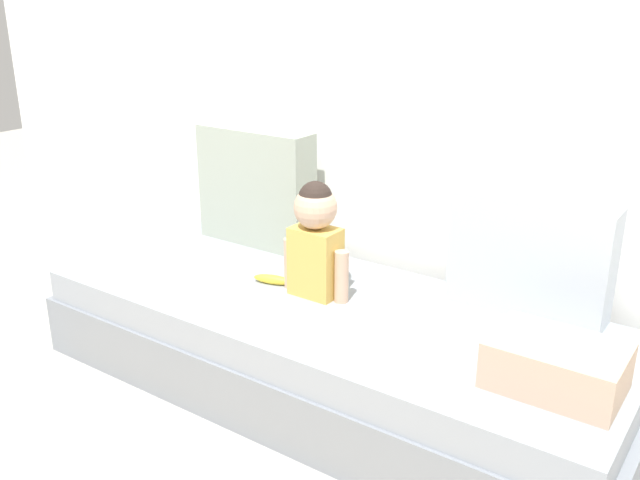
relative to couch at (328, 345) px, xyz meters
The scene contains 8 objects.
ground_plane 0.19m from the couch, ahead, with size 12.00×12.00×0.00m, color #B2ADA3.
back_wall 1.13m from the couch, 90.00° to the left, with size 5.61×0.10×2.31m, color white.
couch is the anchor object (origin of this frame).
throw_pillow_left 0.89m from the couch, 151.35° to the left, with size 0.59×0.16×0.56m, color #99A393.
throw_pillow_right 0.87m from the couch, 28.65° to the left, with size 0.59×0.16×0.45m, color #B2BCC6.
toddler 0.46m from the couch, 161.01° to the left, with size 0.30×0.17×0.47m.
banana 0.36m from the couch, behind, with size 0.17×0.04×0.04m, color yellow.
folded_blanket 0.97m from the couch, ahead, with size 0.40×0.28×0.15m, color tan.
Camera 1 is at (1.41, -2.08, 1.57)m, focal length 39.22 mm.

